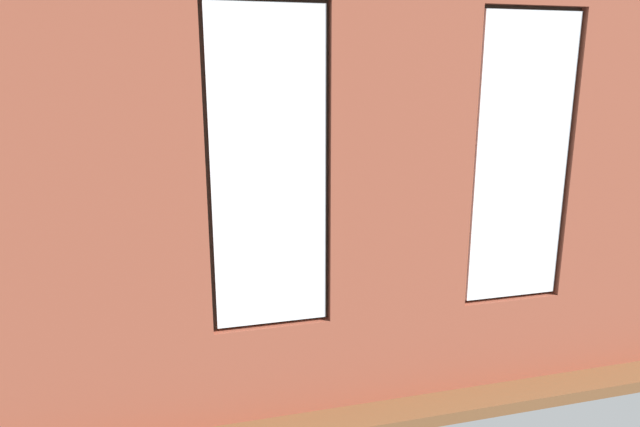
# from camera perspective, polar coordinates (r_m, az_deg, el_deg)

# --- Properties ---
(ground_plane) EXTENTS (6.89, 5.87, 0.10)m
(ground_plane) POSITION_cam_1_polar(r_m,az_deg,el_deg) (7.09, -0.53, -7.37)
(ground_plane) COLOR brown
(brick_wall_with_windows) EXTENTS (6.29, 0.30, 3.48)m
(brick_wall_with_windows) POSITION_cam_1_polar(r_m,az_deg,el_deg) (4.26, 8.00, 2.72)
(brick_wall_with_windows) COLOR brown
(brick_wall_with_windows) RESTS_ON ground_plane
(white_wall_right) EXTENTS (0.10, 4.87, 3.48)m
(white_wall_right) POSITION_cam_1_polar(r_m,az_deg,el_deg) (6.42, -28.03, 5.25)
(white_wall_right) COLOR white
(white_wall_right) RESTS_ON ground_plane
(couch_by_window) EXTENTS (2.05, 0.87, 0.80)m
(couch_by_window) POSITION_cam_1_polar(r_m,az_deg,el_deg) (5.12, -1.67, -11.57)
(couch_by_window) COLOR black
(couch_by_window) RESTS_ON ground_plane
(couch_left) EXTENTS (1.02, 1.86, 0.80)m
(couch_left) POSITION_cam_1_polar(r_m,az_deg,el_deg) (7.72, 17.80, -3.28)
(couch_left) COLOR black
(couch_left) RESTS_ON ground_plane
(coffee_table) EXTENTS (1.49, 0.85, 0.44)m
(coffee_table) POSITION_cam_1_polar(r_m,az_deg,el_deg) (6.80, -1.35, -4.41)
(coffee_table) COLOR olive
(coffee_table) RESTS_ON ground_plane
(cup_ceramic) EXTENTS (0.09, 0.09, 0.11)m
(cup_ceramic) POSITION_cam_1_polar(r_m,az_deg,el_deg) (6.67, -0.16, -3.83)
(cup_ceramic) COLOR #B23D38
(cup_ceramic) RESTS_ON coffee_table
(candle_jar) EXTENTS (0.08, 0.08, 0.09)m
(candle_jar) POSITION_cam_1_polar(r_m,az_deg,el_deg) (6.83, -3.09, -3.50)
(candle_jar) COLOR #B7333D
(candle_jar) RESTS_ON coffee_table
(remote_silver) EXTENTS (0.14, 0.17, 0.02)m
(remote_silver) POSITION_cam_1_polar(r_m,az_deg,el_deg) (6.57, -4.89, -4.57)
(remote_silver) COLOR #B2B2B7
(remote_silver) RESTS_ON coffee_table
(remote_black) EXTENTS (0.17, 0.14, 0.02)m
(remote_black) POSITION_cam_1_polar(r_m,az_deg,el_deg) (7.02, 1.62, -3.30)
(remote_black) COLOR black
(remote_black) RESTS_ON coffee_table
(media_console) EXTENTS (0.99, 0.42, 0.54)m
(media_console) POSITION_cam_1_polar(r_m,az_deg,el_deg) (6.84, -23.89, -6.59)
(media_console) COLOR black
(media_console) RESTS_ON ground_plane
(tv_flatscreen) EXTENTS (1.08, 0.20, 0.73)m
(tv_flatscreen) POSITION_cam_1_polar(r_m,az_deg,el_deg) (6.65, -24.43, -1.42)
(tv_flatscreen) COLOR black
(tv_flatscreen) RESTS_ON media_console
(papasan_chair) EXTENTS (1.10, 1.10, 0.69)m
(papasan_chair) POSITION_cam_1_polar(r_m,az_deg,el_deg) (8.54, -7.84, -0.30)
(papasan_chair) COLOR olive
(papasan_chair) RESTS_ON ground_plane
(potted_plant_corner_far_left) EXTENTS (0.61, 0.61, 0.98)m
(potted_plant_corner_far_left) POSITION_cam_1_polar(r_m,az_deg,el_deg) (6.39, 27.68, -4.89)
(potted_plant_corner_far_left) COLOR #47423D
(potted_plant_corner_far_left) RESTS_ON ground_plane
(potted_plant_corner_near_left) EXTENTS (0.83, 0.94, 1.34)m
(potted_plant_corner_near_left) POSITION_cam_1_polar(r_m,az_deg,el_deg) (9.52, 11.82, 2.71)
(potted_plant_corner_near_left) COLOR beige
(potted_plant_corner_near_left) RESTS_ON ground_plane
(potted_plant_between_couches) EXTENTS (0.83, 0.68, 1.27)m
(potted_plant_between_couches) POSITION_cam_1_polar(r_m,az_deg,el_deg) (5.53, 13.31, -6.22)
(potted_plant_between_couches) COLOR #9E5638
(potted_plant_between_couches) RESTS_ON ground_plane
(potted_plant_foreground_right) EXTENTS (0.97, 1.03, 1.31)m
(potted_plant_foreground_right) POSITION_cam_1_polar(r_m,az_deg,el_deg) (8.51, -20.37, 0.95)
(potted_plant_foreground_right) COLOR gray
(potted_plant_foreground_right) RESTS_ON ground_plane
(potted_plant_near_tv) EXTENTS (0.55, 0.55, 0.86)m
(potted_plant_near_tv) POSITION_cam_1_polar(r_m,az_deg,el_deg) (5.78, -20.13, -6.87)
(potted_plant_near_tv) COLOR #47423D
(potted_plant_near_tv) RESTS_ON ground_plane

